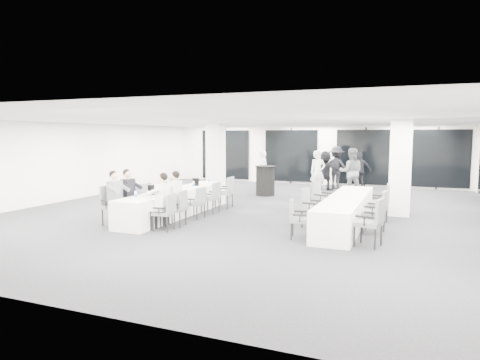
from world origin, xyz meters
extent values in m
cube|color=#25252A|center=(0.00, 0.00, -0.01)|extent=(14.00, 16.00, 0.02)
cube|color=white|center=(0.00, 0.00, 2.81)|extent=(14.00, 16.00, 0.02)
cube|color=white|center=(-7.01, 0.00, 1.40)|extent=(0.02, 16.00, 2.80)
cube|color=white|center=(0.00, 8.01, 1.40)|extent=(14.00, 0.02, 2.80)
cube|color=white|center=(0.00, -8.01, 1.40)|extent=(14.00, 0.02, 2.80)
cube|color=black|center=(0.00, 7.94, 1.35)|extent=(13.60, 0.06, 2.50)
cube|color=white|center=(-2.80, 3.20, 1.40)|extent=(0.60, 0.60, 2.80)
cube|color=white|center=(4.20, 1.00, 1.40)|extent=(0.60, 0.60, 2.80)
cube|color=white|center=(-1.87, -1.46, 0.38)|extent=(0.90, 5.00, 0.75)
cube|color=white|center=(2.96, -1.03, 0.38)|extent=(0.90, 5.00, 0.75)
cylinder|color=black|center=(-0.79, 3.47, 0.57)|extent=(0.73, 0.73, 1.15)
cylinder|color=black|center=(-0.79, 3.47, 1.15)|extent=(0.83, 0.83, 0.02)
cube|color=#595C61|center=(-2.62, -3.34, 0.49)|extent=(0.60, 0.62, 0.09)
cube|color=#595C61|center=(-2.85, -3.29, 0.79)|extent=(0.17, 0.51, 0.50)
cylinder|color=black|center=(-2.79, -3.08, 0.22)|extent=(0.04, 0.04, 0.45)
cylinder|color=black|center=(-2.88, -3.51, 0.22)|extent=(0.04, 0.04, 0.45)
cylinder|color=black|center=(-2.36, -3.17, 0.22)|extent=(0.04, 0.04, 0.45)
cylinder|color=black|center=(-2.45, -3.60, 0.22)|extent=(0.04, 0.04, 0.45)
cube|color=black|center=(-2.56, -3.07, 0.68)|extent=(0.37, 0.12, 0.04)
cube|color=black|center=(-2.68, -3.61, 0.68)|extent=(0.37, 0.12, 0.04)
cube|color=#595C61|center=(-2.62, -2.78, 0.49)|extent=(0.60, 0.61, 0.09)
cube|color=#595C61|center=(-2.85, -2.73, 0.78)|extent=(0.17, 0.50, 0.50)
cylinder|color=black|center=(-2.78, -2.52, 0.22)|extent=(0.04, 0.04, 0.44)
cylinder|color=black|center=(-2.88, -2.95, 0.22)|extent=(0.04, 0.04, 0.44)
cylinder|color=black|center=(-2.36, -2.62, 0.22)|extent=(0.04, 0.04, 0.44)
cylinder|color=black|center=(-2.45, -3.04, 0.22)|extent=(0.04, 0.04, 0.44)
cube|color=black|center=(-2.56, -2.52, 0.67)|extent=(0.37, 0.12, 0.04)
cube|color=black|center=(-2.68, -3.04, 0.67)|extent=(0.37, 0.12, 0.04)
cube|color=#595C61|center=(-2.62, -1.67, 0.43)|extent=(0.51, 0.53, 0.08)
cube|color=#595C61|center=(-2.83, -1.63, 0.70)|extent=(0.13, 0.45, 0.44)
cylinder|color=black|center=(-2.78, -1.45, 0.20)|extent=(0.03, 0.03, 0.40)
cylinder|color=black|center=(-2.84, -1.83, 0.20)|extent=(0.03, 0.03, 0.40)
cylinder|color=black|center=(-2.40, -1.51, 0.20)|extent=(0.03, 0.03, 0.40)
cylinder|color=black|center=(-2.46, -1.89, 0.20)|extent=(0.03, 0.03, 0.40)
cube|color=black|center=(-2.58, -1.43, 0.60)|extent=(0.33, 0.09, 0.04)
cube|color=black|center=(-2.66, -1.91, 0.60)|extent=(0.33, 0.09, 0.04)
cube|color=#595C61|center=(-2.62, -0.84, 0.41)|extent=(0.48, 0.49, 0.07)
cube|color=#595C61|center=(-2.82, -0.87, 0.66)|extent=(0.12, 0.42, 0.42)
cylinder|color=black|center=(-2.83, -0.69, 0.19)|extent=(0.03, 0.03, 0.37)
cylinder|color=black|center=(-2.77, -1.05, 0.19)|extent=(0.03, 0.03, 0.37)
cylinder|color=black|center=(-2.46, -0.63, 0.19)|extent=(0.03, 0.03, 0.37)
cylinder|color=black|center=(-2.41, -0.99, 0.19)|extent=(0.03, 0.03, 0.37)
cube|color=black|center=(-2.65, -0.61, 0.57)|extent=(0.31, 0.08, 0.04)
cube|color=black|center=(-2.59, -1.07, 0.57)|extent=(0.31, 0.08, 0.04)
cube|color=#595C61|center=(-2.62, 0.00, 0.45)|extent=(0.53, 0.55, 0.08)
cube|color=#595C61|center=(-2.84, -0.04, 0.72)|extent=(0.13, 0.46, 0.46)
cylinder|color=black|center=(-2.85, 0.16, 0.20)|extent=(0.04, 0.04, 0.41)
cylinder|color=black|center=(-2.78, -0.23, 0.20)|extent=(0.04, 0.04, 0.41)
cylinder|color=black|center=(-2.45, 0.23, 0.20)|extent=(0.04, 0.04, 0.41)
cylinder|color=black|center=(-2.39, -0.17, 0.20)|extent=(0.04, 0.04, 0.41)
cube|color=black|center=(-2.66, 0.24, 0.62)|extent=(0.34, 0.09, 0.04)
cube|color=black|center=(-2.58, -0.25, 0.62)|extent=(0.34, 0.09, 0.04)
cube|color=#595C61|center=(-1.12, -3.36, 0.43)|extent=(0.48, 0.49, 0.08)
cube|color=#595C61|center=(-0.91, -3.35, 0.69)|extent=(0.09, 0.45, 0.44)
cylinder|color=black|center=(-0.91, -3.54, 0.20)|extent=(0.03, 0.03, 0.39)
cylinder|color=black|center=(-0.94, -3.16, 0.20)|extent=(0.03, 0.03, 0.39)
cylinder|color=black|center=(-1.30, -3.57, 0.20)|extent=(0.03, 0.03, 0.39)
cylinder|color=black|center=(-1.33, -3.19, 0.20)|extent=(0.03, 0.03, 0.39)
cube|color=black|center=(-1.10, -3.60, 0.60)|extent=(0.33, 0.06, 0.04)
cube|color=black|center=(-1.14, -3.12, 0.60)|extent=(0.33, 0.06, 0.04)
cube|color=#595C61|center=(-1.12, -2.79, 0.44)|extent=(0.50, 0.52, 0.08)
cube|color=#595C61|center=(-0.91, -2.76, 0.70)|extent=(0.11, 0.45, 0.45)
cylinder|color=black|center=(-0.90, -2.96, 0.20)|extent=(0.04, 0.04, 0.40)
cylinder|color=black|center=(-0.95, -2.57, 0.20)|extent=(0.04, 0.04, 0.40)
cylinder|color=black|center=(-1.29, -3.00, 0.20)|extent=(0.04, 0.04, 0.40)
cylinder|color=black|center=(-1.34, -2.62, 0.20)|extent=(0.04, 0.04, 0.40)
cube|color=black|center=(-1.09, -3.03, 0.61)|extent=(0.33, 0.08, 0.04)
cube|color=black|center=(-1.15, -2.54, 0.61)|extent=(0.33, 0.08, 0.04)
cube|color=#595C61|center=(-1.12, -1.72, 0.42)|extent=(0.49, 0.51, 0.08)
cube|color=#595C61|center=(-0.91, -1.75, 0.68)|extent=(0.12, 0.44, 0.43)
cylinder|color=black|center=(-0.96, -1.93, 0.19)|extent=(0.03, 0.03, 0.39)
cylinder|color=black|center=(-0.91, -1.56, 0.19)|extent=(0.03, 0.03, 0.39)
cylinder|color=black|center=(-1.33, -1.88, 0.19)|extent=(0.03, 0.03, 0.39)
cylinder|color=black|center=(-1.28, -1.50, 0.19)|extent=(0.03, 0.03, 0.39)
cube|color=black|center=(-1.15, -1.95, 0.58)|extent=(0.32, 0.08, 0.04)
cube|color=black|center=(-1.09, -1.48, 0.58)|extent=(0.32, 0.08, 0.04)
cube|color=#595C61|center=(-1.12, -0.76, 0.44)|extent=(0.47, 0.49, 0.08)
cube|color=#595C61|center=(-0.90, -0.77, 0.71)|extent=(0.08, 0.45, 0.45)
cylinder|color=black|center=(-0.93, -0.96, 0.20)|extent=(0.04, 0.04, 0.40)
cylinder|color=black|center=(-0.91, -0.57, 0.20)|extent=(0.04, 0.04, 0.40)
cylinder|color=black|center=(-1.32, -0.95, 0.20)|extent=(0.04, 0.04, 0.40)
cylinder|color=black|center=(-1.31, -0.55, 0.20)|extent=(0.04, 0.04, 0.40)
cube|color=black|center=(-1.13, -1.00, 0.61)|extent=(0.34, 0.05, 0.04)
cube|color=black|center=(-1.11, -0.51, 0.61)|extent=(0.34, 0.05, 0.04)
cube|color=#595C61|center=(-1.12, 0.25, 0.48)|extent=(0.50, 0.52, 0.08)
cube|color=#595C61|center=(-0.89, 0.26, 0.76)|extent=(0.07, 0.49, 0.49)
cylinder|color=black|center=(-0.90, 0.04, 0.22)|extent=(0.04, 0.04, 0.44)
cylinder|color=black|center=(-0.91, 0.47, 0.22)|extent=(0.04, 0.04, 0.44)
cylinder|color=black|center=(-1.33, 0.03, 0.22)|extent=(0.04, 0.04, 0.44)
cylinder|color=black|center=(-1.34, 0.46, 0.22)|extent=(0.04, 0.04, 0.44)
cube|color=black|center=(-1.11, -0.01, 0.66)|extent=(0.36, 0.05, 0.04)
cube|color=black|center=(-1.12, 0.52, 0.66)|extent=(0.36, 0.05, 0.04)
cube|color=#595C61|center=(2.21, -2.88, 0.42)|extent=(0.50, 0.52, 0.08)
cube|color=#595C61|center=(2.00, -2.92, 0.68)|extent=(0.13, 0.44, 0.43)
cylinder|color=black|center=(1.99, -2.73, 0.19)|extent=(0.03, 0.03, 0.39)
cylinder|color=black|center=(2.05, -3.10, 0.19)|extent=(0.03, 0.03, 0.39)
cylinder|color=black|center=(2.36, -2.67, 0.19)|extent=(0.03, 0.03, 0.39)
cylinder|color=black|center=(2.42, -3.04, 0.19)|extent=(0.03, 0.03, 0.39)
cube|color=black|center=(2.17, -2.65, 0.58)|extent=(0.32, 0.09, 0.04)
cube|color=black|center=(2.25, -3.12, 0.58)|extent=(0.32, 0.09, 0.04)
cube|color=#595C61|center=(2.21, -1.57, 0.47)|extent=(0.56, 0.58, 0.08)
cube|color=#595C61|center=(1.98, -1.53, 0.75)|extent=(0.15, 0.48, 0.48)
cylinder|color=black|center=(2.04, -1.33, 0.21)|extent=(0.04, 0.04, 0.43)
cylinder|color=black|center=(1.96, -1.74, 0.21)|extent=(0.04, 0.04, 0.43)
cylinder|color=black|center=(2.45, -1.40, 0.21)|extent=(0.04, 0.04, 0.43)
cylinder|color=black|center=(2.38, -1.81, 0.21)|extent=(0.04, 0.04, 0.43)
cube|color=black|center=(2.25, -1.31, 0.65)|extent=(0.36, 0.10, 0.04)
cube|color=black|center=(2.16, -1.83, 0.65)|extent=(0.36, 0.10, 0.04)
cube|color=#595C61|center=(2.21, -0.16, 0.49)|extent=(0.59, 0.60, 0.09)
cube|color=#595C61|center=(1.97, -0.12, 0.78)|extent=(0.16, 0.50, 0.50)
cylinder|color=black|center=(2.03, 0.09, 0.22)|extent=(0.04, 0.04, 0.45)
cylinder|color=black|center=(1.95, -0.34, 0.22)|extent=(0.04, 0.04, 0.45)
cylinder|color=black|center=(2.46, 0.01, 0.22)|extent=(0.04, 0.04, 0.45)
cylinder|color=black|center=(2.38, -0.42, 0.22)|extent=(0.04, 0.04, 0.45)
cube|color=black|center=(2.26, 0.10, 0.67)|extent=(0.37, 0.11, 0.04)
cube|color=black|center=(2.16, -0.43, 0.67)|extent=(0.37, 0.11, 0.04)
cube|color=#595C61|center=(3.71, -3.03, 0.49)|extent=(0.60, 0.62, 0.09)
cube|color=#595C61|center=(3.94, -3.08, 0.78)|extent=(0.17, 0.50, 0.50)
cylinder|color=black|center=(3.87, -3.29, 0.22)|extent=(0.04, 0.04, 0.45)
cylinder|color=black|center=(3.97, -2.87, 0.22)|extent=(0.04, 0.04, 0.45)
cylinder|color=black|center=(3.45, -3.20, 0.22)|extent=(0.04, 0.04, 0.45)
cylinder|color=black|center=(3.54, -2.77, 0.22)|extent=(0.04, 0.04, 0.45)
cube|color=black|center=(3.65, -3.30, 0.68)|extent=(0.37, 0.12, 0.04)
cube|color=black|center=(3.77, -2.77, 0.68)|extent=(0.37, 0.12, 0.04)
cube|color=#595C61|center=(3.71, -1.68, 0.49)|extent=(0.53, 0.55, 0.09)
cube|color=#595C61|center=(3.94, -1.70, 0.78)|extent=(0.10, 0.50, 0.50)
cylinder|color=black|center=(3.91, -1.91, 0.22)|extent=(0.04, 0.04, 0.44)
cylinder|color=black|center=(3.94, -1.48, 0.22)|extent=(0.04, 0.04, 0.44)
cylinder|color=black|center=(3.48, -1.88, 0.22)|extent=(0.04, 0.04, 0.44)
cylinder|color=black|center=(3.50, -1.45, 0.22)|extent=(0.04, 0.04, 0.44)
cube|color=black|center=(3.69, -1.95, 0.67)|extent=(0.37, 0.07, 0.04)
cube|color=black|center=(3.72, -1.41, 0.67)|extent=(0.37, 0.07, 0.04)
cube|color=#595C61|center=(3.71, -0.12, 0.49)|extent=(0.53, 0.55, 0.09)
cube|color=#595C61|center=(3.94, -0.11, 0.78)|extent=(0.10, 0.50, 0.50)
cylinder|color=black|center=(3.94, -0.32, 0.22)|extent=(0.04, 0.04, 0.44)
cylinder|color=black|center=(3.91, 0.11, 0.22)|extent=(0.04, 0.04, 0.44)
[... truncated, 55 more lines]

